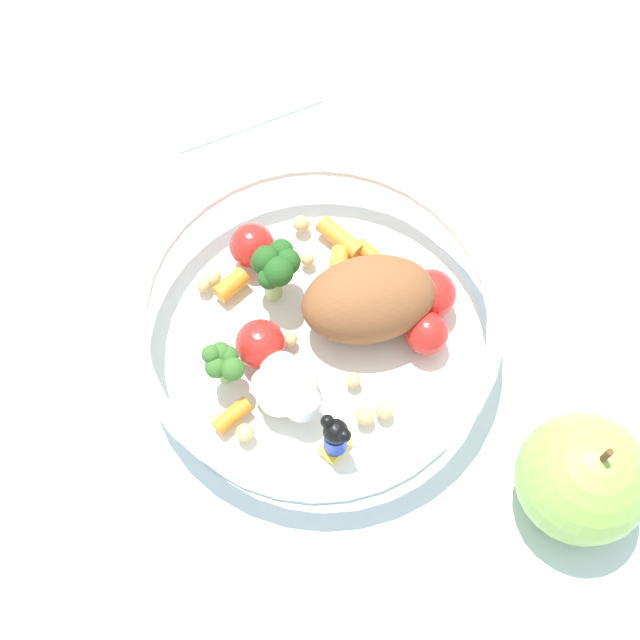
% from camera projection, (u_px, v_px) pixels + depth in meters
% --- Properties ---
extents(ground_plane, '(2.40, 2.40, 0.00)m').
position_uv_depth(ground_plane, '(309.00, 331.00, 0.53)').
color(ground_plane, silver).
extents(food_container, '(0.23, 0.23, 0.06)m').
position_uv_depth(food_container, '(325.00, 319.00, 0.51)').
color(food_container, white).
rests_on(food_container, ground_plane).
extents(loose_apple, '(0.08, 0.08, 0.09)m').
position_uv_depth(loose_apple, '(582.00, 478.00, 0.45)').
color(loose_apple, '#8CB74C').
rests_on(loose_apple, ground_plane).
extents(folded_napkin, '(0.14, 0.15, 0.01)m').
position_uv_depth(folded_napkin, '(226.00, 78.00, 0.63)').
color(folded_napkin, white).
rests_on(folded_napkin, ground_plane).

